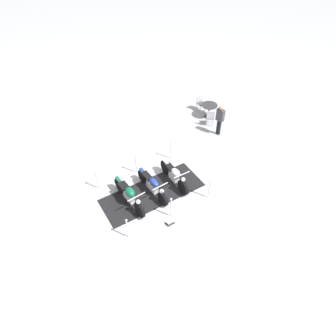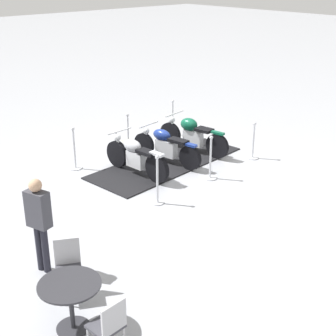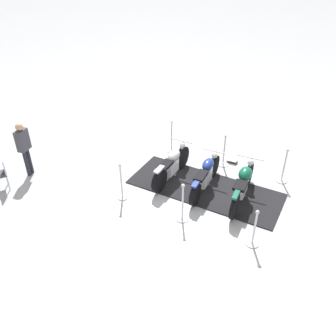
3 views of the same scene
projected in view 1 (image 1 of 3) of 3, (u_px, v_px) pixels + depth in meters
The scene contains 16 objects.
ground_plane at pixel (153, 193), 12.63m from camera, with size 80.00×80.00×0.00m, color #A8AAB2.
display_platform at pixel (153, 192), 12.62m from camera, with size 4.37×1.67×0.03m, color black.
motorcycle_forest at pixel (129, 195), 11.81m from camera, with size 0.78×2.27×0.99m.
motorcycle_navy at pixel (153, 185), 12.27m from camera, with size 0.72×2.20×0.93m.
motorcycle_chrome at pixel (174, 175), 12.68m from camera, with size 0.76×2.13×1.01m.
stanchion_right_front at pixel (128, 232), 10.79m from camera, with size 0.36×0.36×1.10m.
stanchion_left_mid at pixel (136, 167), 13.30m from camera, with size 0.35×0.35×1.11m.
stanchion_right_rear at pixel (209, 192), 12.19m from camera, with size 0.34×0.34×1.12m.
stanchion_left_front at pixel (98, 183), 12.60m from camera, with size 0.34×0.34×1.02m.
stanchion_right_mid at pixel (171, 211), 11.49m from camera, with size 0.34×0.34×1.08m.
stanchion_left_rear at pixel (171, 152), 13.96m from camera, with size 0.28×0.28×1.13m.
info_placard at pixel (170, 222), 11.42m from camera, with size 0.35×0.26×0.19m.
cafe_table at pixel (209, 108), 16.43m from camera, with size 0.90×0.90×0.77m.
cafe_chair_near_table at pixel (210, 117), 15.86m from camera, with size 0.54×0.54×0.95m.
cafe_chair_across_table at pixel (200, 102), 16.98m from camera, with size 0.43×0.43×0.92m.
bystander_person at pixel (220, 118), 14.96m from camera, with size 0.33×0.45×1.71m.
Camera 1 is at (-3.24, -7.81, 9.46)m, focal length 31.50 mm.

